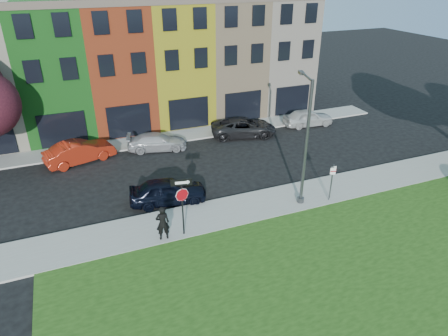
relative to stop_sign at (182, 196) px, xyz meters
name	(u,v)px	position (x,y,z in m)	size (l,w,h in m)	color
ground	(282,235)	(4.79, -1.88, -2.41)	(120.00, 120.00, 0.00)	black
sidewalk_near	(287,199)	(6.79, 1.12, -2.35)	(40.00, 3.00, 0.12)	gray
sidewalk_far	(158,139)	(1.79, 13.12, -2.35)	(40.00, 2.40, 0.12)	gray
rowhouse_block	(143,62)	(2.29, 19.30, 2.58)	(30.00, 10.12, 10.00)	beige
stop_sign	(182,196)	(0.00, 0.00, 0.00)	(1.04, 0.25, 3.23)	black
man	(163,223)	(-1.08, 0.02, -1.34)	(0.72, 0.50, 1.89)	black
sedan_near	(168,191)	(0.10, 3.55, -1.64)	(4.70, 2.47, 1.53)	black
parked_car_red	(80,152)	(-4.32, 11.21, -1.61)	(5.12, 2.98, 1.59)	maroon
parked_car_silver	(157,142)	(1.28, 11.27, -1.76)	(4.73, 2.72, 1.29)	#A1A1A5
parked_car_dark	(244,127)	(8.55, 11.35, -1.66)	(5.79, 3.72, 1.48)	black
parked_car_white	(308,118)	(14.74, 11.42, -1.66)	(4.49, 2.14, 1.48)	beige
street_lamp	(305,143)	(7.36, 0.67, 1.40)	(0.99, 2.51, 7.31)	#4A4C4F
parking_sign_a	(332,178)	(9.19, 0.20, -0.90)	(0.32, 0.09, 2.22)	#4A4C4F
parking_sign_b	(332,179)	(8.99, 0.01, -0.88)	(0.31, 0.15, 2.26)	#4A4C4F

